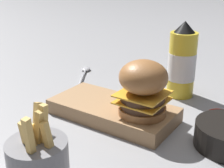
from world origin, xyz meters
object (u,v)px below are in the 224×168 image
serving_board (112,111)px  ketchup_bottle (182,63)px  fries_basket (39,164)px  spoon (85,72)px  burger (143,87)px

serving_board → ketchup_bottle: ketchup_bottle is taller
serving_board → ketchup_bottle: (-0.08, -0.21, 0.07)m
fries_basket → serving_board: bearing=-80.9°
serving_board → spoon: 0.33m
burger → fries_basket: bearing=81.9°
serving_board → spoon: serving_board is taller
serving_board → fries_basket: fries_basket is taller
burger → ketchup_bottle: ketchup_bottle is taller
fries_basket → spoon: (0.29, -0.48, -0.04)m
spoon → fries_basket: bearing=-179.5°
serving_board → spoon: bearing=-40.1°
serving_board → burger: size_ratio=2.43×
serving_board → ketchup_bottle: size_ratio=1.43×
burger → serving_board: bearing=-2.2°
ketchup_bottle → spoon: (0.33, 0.00, -0.09)m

